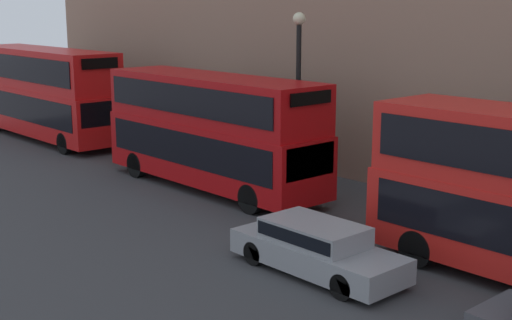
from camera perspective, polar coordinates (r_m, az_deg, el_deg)
name	(u,v)px	position (r m, az deg, el deg)	size (l,w,h in m)	color
bus_second_in_queue	(212,127)	(26.16, -3.54, 2.65)	(2.59, 10.02, 4.21)	#B20C0F
bus_third_in_queue	(45,90)	(37.55, -16.53, 5.39)	(2.59, 11.25, 4.57)	red
car_hatchback	(316,246)	(18.26, 4.84, -6.91)	(1.77, 4.80, 1.33)	gray
street_lamp	(298,83)	(25.34, 3.41, 6.14)	(0.44, 0.44, 6.46)	black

